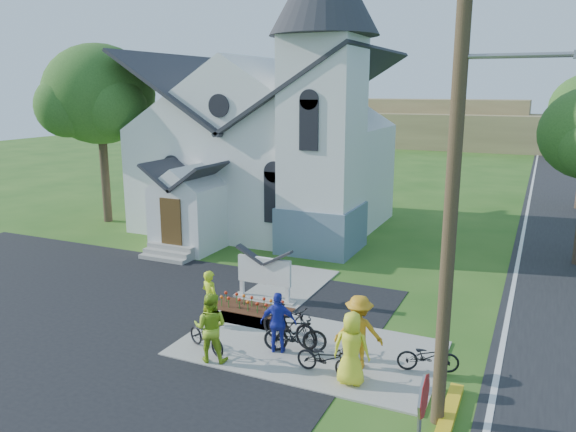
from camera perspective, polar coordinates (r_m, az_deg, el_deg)
The scene contains 20 objects.
ground at distance 15.88m, azimuth -3.78°, elevation -13.08°, with size 120.00×120.00×0.00m, color #295618.
parking_lot at distance 18.72m, azimuth -26.50°, elevation -10.28°, with size 20.00×16.00×0.02m, color black.
sidewalk at distance 15.69m, azimuth 2.07°, elevation -13.29°, with size 7.00×4.00×0.05m, color gray.
church at distance 27.94m, azimuth -1.70°, elevation 9.39°, with size 12.35×12.00×13.00m.
church_sign at distance 18.63m, azimuth -2.42°, elevation -5.64°, with size 2.20×0.40×1.70m.
flower_bed at distance 18.23m, azimuth -3.69°, elevation -9.41°, with size 2.60×1.10×0.07m, color #351E0E.
utility_pole at distance 11.24m, azimuth 16.79°, elevation 4.46°, with size 3.45×0.28×10.00m.
stop_sign at distance 9.90m, azimuth 13.46°, elevation -18.92°, with size 0.11×0.76×2.48m.
tree_lot_corner at distance 30.69m, azimuth -18.63°, elevation 11.59°, with size 5.60×5.60×9.15m.
distant_hills at distance 69.12m, azimuth 21.80°, elevation 8.02°, with size 61.00×10.00×5.60m.
cyclist_0 at distance 16.84m, azimuth -7.91°, elevation -8.27°, with size 0.62×0.41×1.70m, color #C3E21A.
bike_0 at distance 15.51m, azimuth -8.27°, elevation -12.00°, with size 0.53×1.53×0.80m, color black.
cyclist_1 at distance 14.77m, azimuth -7.88°, elevation -11.12°, with size 0.89×0.69×1.83m, color #97C024.
bike_1 at distance 15.65m, azimuth 0.14°, elevation -10.95°, with size 0.54×1.90×1.14m, color black.
cyclist_2 at distance 15.12m, azimuth -0.98°, elevation -10.77°, with size 0.97×0.40×1.66m, color #222BAC.
bike_2 at distance 14.24m, azimuth 3.87°, elevation -14.24°, with size 0.54×1.56×0.82m, color black.
cyclist_3 at distance 14.44m, azimuth 7.20°, elevation -11.56°, with size 1.22×0.70×1.89m, color orange.
bike_3 at distance 15.22m, azimuth 0.74°, elevation -11.91°, with size 0.48×1.69×1.02m, color black.
cyclist_4 at distance 13.67m, azimuth 6.46°, elevation -13.22°, with size 0.88×0.57×1.79m, color yellow.
bike_4 at distance 14.75m, azimuth 14.04°, elevation -13.66°, with size 0.53×1.52×0.80m, color black.
Camera 1 is at (6.84, -12.53, 6.94)m, focal length 35.00 mm.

